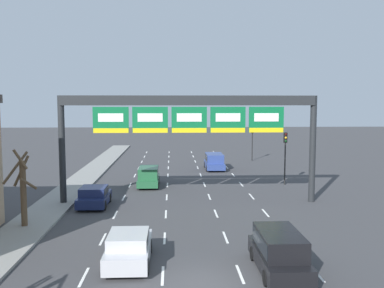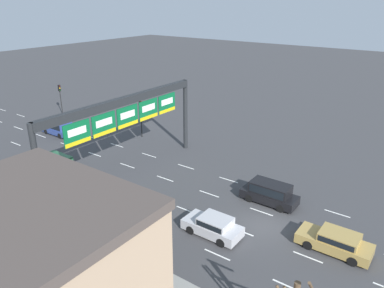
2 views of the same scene
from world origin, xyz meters
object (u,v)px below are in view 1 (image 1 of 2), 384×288
Objects in this scene: traffic_light_near_gantry at (252,136)px; traffic_light_mid_block at (285,148)px; suv_green at (149,176)px; tree_bare_closest at (23,187)px; suv_black at (279,250)px; car_navy at (94,196)px; car_silver at (129,247)px; suv_blue at (214,161)px; sign_gantry at (189,116)px.

traffic_light_mid_block is (-0.06, -15.82, 0.18)m from traffic_light_near_gantry.
tree_bare_closest reaches higher than suv_green.
suv_black is 15.81m from car_navy.
suv_blue is at bearing 76.36° from car_silver.
traffic_light_near_gantry is at bearing 70.46° from car_silver.
car_navy is at bearing -154.92° from traffic_light_mid_block.
sign_gantry is 13.26m from car_silver.
car_silver is 0.95× the size of tree_bare_closest.
tree_bare_closest is at bearing -123.68° from traffic_light_near_gantry.
car_navy is at bearing -121.79° from suv_blue.
car_navy is 6.15m from tree_bare_closest.
suv_black reaches higher than suv_green.
car_silver is at bearing 168.64° from suv_black.
sign_gantry is 4.23× the size of traffic_light_near_gantry.
sign_gantry is at bearing -63.17° from suv_green.
suv_blue is at bearing 89.92° from suv_black.
suv_blue is (3.39, 15.56, -5.36)m from sign_gantry.
traffic_light_mid_block is at bearing 56.54° from car_silver.
suv_black is at bearing -105.60° from traffic_light_mid_block.
car_navy is 0.89× the size of traffic_light_near_gantry.
sign_gantry is 14.38m from suv_black.
traffic_light_mid_block is at bearing 25.08° from car_navy.
traffic_light_mid_block is at bearing 74.40° from suv_black.
sign_gantry is 4.29× the size of suv_green.
traffic_light_near_gantry is at bearing 81.15° from suv_black.
car_navy is (-3.51, 10.87, -0.02)m from car_silver.
car_silver is at bearing -105.43° from sign_gantry.
traffic_light_mid_block is (5.43, 19.44, 2.33)m from suv_black.
traffic_light_near_gantry is at bearing 52.52° from suv_green.
traffic_light_near_gantry is at bearing 56.01° from car_navy.
tree_bare_closest is (-13.23, 7.18, 1.41)m from suv_black.
tree_bare_closest is (-6.59, -12.26, 1.48)m from suv_green.
car_silver is (0.09, -18.13, -0.15)m from suv_green.
traffic_light_mid_block is at bearing -90.23° from traffic_light_near_gantry.
suv_green is at bearing 61.76° from tree_bare_closest.
suv_blue is 1.06× the size of traffic_light_near_gantry.
suv_black reaches higher than suv_blue.
suv_blue is at bearing 53.58° from suv_green.
traffic_light_near_gantry is 0.94× the size of traffic_light_mid_block.
car_silver is 27.97m from suv_blue.
car_navy is 0.86× the size of tree_bare_closest.
traffic_light_mid_block is at bearing -59.25° from suv_blue.
sign_gantry reaches higher than suv_black.
suv_black reaches higher than car_silver.
traffic_light_mid_block reaches higher than car_navy.
sign_gantry reaches higher than traffic_light_mid_block.
tree_bare_closest is at bearing 151.52° from suv_black.
suv_black is (6.64, -19.44, 0.07)m from suv_green.
traffic_light_mid_block reaches higher than suv_green.
sign_gantry is at bearing 30.22° from tree_bare_closest.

